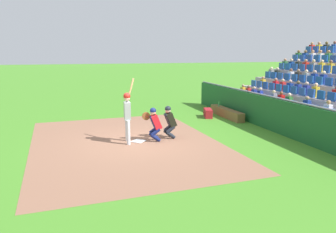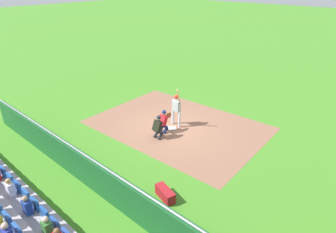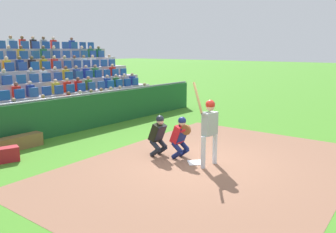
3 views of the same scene
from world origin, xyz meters
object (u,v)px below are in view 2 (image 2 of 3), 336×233
at_px(home_plate_marker, 172,128).
at_px(dugout_bench, 143,203).
at_px(catcher_crouching, 164,120).
at_px(home_plate_umpire, 158,126).
at_px(batter_at_plate, 176,106).
at_px(water_bottle_on_bench, 160,205).
at_px(equipment_duffel_bag, 165,194).

relative_size(home_plate_marker, dugout_bench, 0.15).
bearing_deg(catcher_crouching, home_plate_umpire, -71.63).
height_order(batter_at_plate, home_plate_umpire, batter_at_plate).
xyz_separation_m(dugout_bench, water_bottle_on_bench, (0.79, 0.07, 0.35)).
bearing_deg(batter_at_plate, equipment_duffel_bag, -53.77).
height_order(home_plate_marker, water_bottle_on_bench, water_bottle_on_bench).
distance_m(home_plate_umpire, dugout_bench, 5.10).
relative_size(home_plate_marker, catcher_crouching, 0.34).
bearing_deg(home_plate_umpire, water_bottle_on_bench, -45.95).
height_order(home_plate_marker, batter_at_plate, batter_at_plate).
relative_size(water_bottle_on_bench, equipment_duffel_bag, 0.28).
bearing_deg(home_plate_umpire, dugout_bench, -52.90).
xyz_separation_m(home_plate_marker, dugout_bench, (3.22, -5.32, 0.20)).
bearing_deg(equipment_duffel_bag, home_plate_marker, 144.93).
distance_m(home_plate_marker, equipment_duffel_bag, 5.61).
bearing_deg(water_bottle_on_bench, catcher_crouching, 131.20).
distance_m(batter_at_plate, water_bottle_on_bench, 6.98).
relative_size(home_plate_umpire, equipment_duffel_bag, 1.37).
xyz_separation_m(home_plate_marker, batter_at_plate, (-0.04, 0.40, 1.17)).
xyz_separation_m(batter_at_plate, equipment_duffel_bag, (3.52, -4.80, -0.97)).
bearing_deg(home_plate_marker, equipment_duffel_bag, -51.63).
bearing_deg(water_bottle_on_bench, batter_at_plate, 125.57).
height_order(catcher_crouching, home_plate_umpire, catcher_crouching).
relative_size(batter_at_plate, equipment_duffel_bag, 2.51).
relative_size(batter_at_plate, catcher_crouching, 1.83).
bearing_deg(equipment_duffel_bag, water_bottle_on_bench, -41.86).
relative_size(catcher_crouching, equipment_duffel_bag, 1.37).
height_order(batter_at_plate, water_bottle_on_bench, batter_at_plate).
xyz_separation_m(catcher_crouching, home_plate_umpire, (0.22, -0.67, -0.02)).
height_order(home_plate_marker, catcher_crouching, catcher_crouching).
relative_size(catcher_crouching, water_bottle_on_bench, 4.98).
height_order(home_plate_marker, dugout_bench, dugout_bench).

